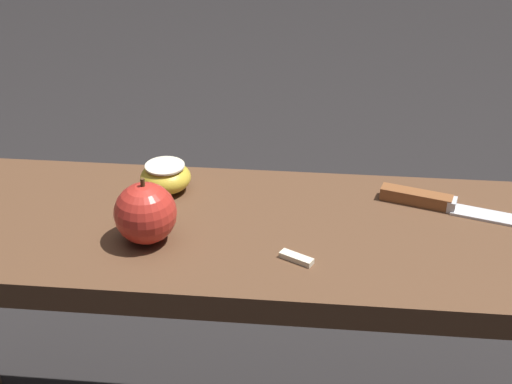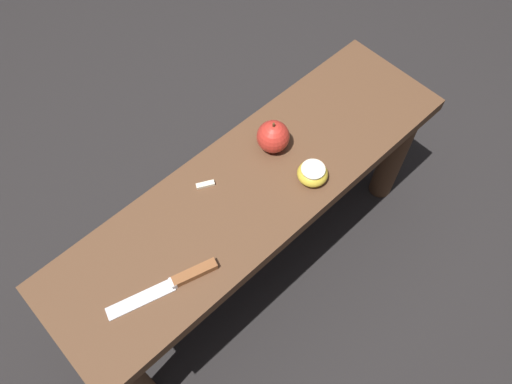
{
  "view_description": "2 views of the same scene",
  "coord_description": "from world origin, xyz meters",
  "px_view_note": "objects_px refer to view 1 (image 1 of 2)",
  "views": [
    {
      "loc": [
        -0.12,
        0.88,
        1.06
      ],
      "look_at": [
        -0.03,
        -0.04,
        0.53
      ],
      "focal_mm": 50.0,
      "sensor_mm": 36.0,
      "label": 1
    },
    {
      "loc": [
        -0.46,
        -0.5,
        1.59
      ],
      "look_at": [
        -0.03,
        -0.04,
        0.53
      ],
      "focal_mm": 35.0,
      "sensor_mm": 36.0,
      "label": 2
    }
  ],
  "objects_px": {
    "apple_whole": "(145,213)",
    "wooden_bench": "(235,290)",
    "apple_cut": "(166,177)",
    "knife": "(442,204)"
  },
  "relations": [
    {
      "from": "apple_whole",
      "to": "wooden_bench",
      "type": "bearing_deg",
      "value": -155.85
    },
    {
      "from": "knife",
      "to": "apple_whole",
      "type": "xyz_separation_m",
      "value": [
        0.43,
        0.13,
        0.04
      ]
    },
    {
      "from": "wooden_bench",
      "to": "apple_whole",
      "type": "height_order",
      "value": "apple_whole"
    },
    {
      "from": "wooden_bench",
      "to": "apple_cut",
      "type": "xyz_separation_m",
      "value": [
        0.12,
        -0.09,
        0.15
      ]
    },
    {
      "from": "knife",
      "to": "apple_whole",
      "type": "distance_m",
      "value": 0.45
    },
    {
      "from": "knife",
      "to": "apple_cut",
      "type": "relative_size",
      "value": 3.31
    },
    {
      "from": "apple_whole",
      "to": "apple_cut",
      "type": "bearing_deg",
      "value": -88.88
    },
    {
      "from": "apple_whole",
      "to": "apple_cut",
      "type": "xyz_separation_m",
      "value": [
        0.0,
        -0.14,
        -0.02
      ]
    },
    {
      "from": "wooden_bench",
      "to": "knife",
      "type": "bearing_deg",
      "value": -166.11
    },
    {
      "from": "apple_cut",
      "to": "knife",
      "type": "bearing_deg",
      "value": 178.1
    }
  ]
}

